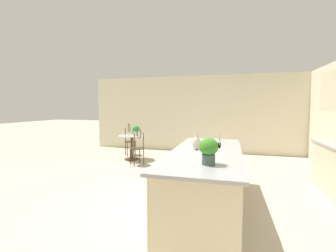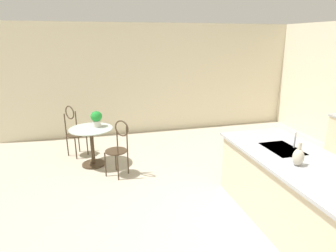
# 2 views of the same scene
# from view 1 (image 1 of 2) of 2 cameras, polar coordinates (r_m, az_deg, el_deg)

# --- Properties ---
(ground_plane) EXTENTS (40.00, 40.00, 0.00)m
(ground_plane) POSITION_cam_1_polar(r_m,az_deg,el_deg) (4.29, -1.99, -17.05)
(ground_plane) COLOR #B2A893
(wall_left_window) EXTENTS (0.12, 7.80, 2.70)m
(wall_left_window) POSITION_cam_1_polar(r_m,az_deg,el_deg) (8.15, 6.98, 3.05)
(wall_left_window) COLOR beige
(wall_left_window) RESTS_ON ground
(kitchen_island) EXTENTS (2.80, 1.06, 0.92)m
(kitchen_island) POSITION_cam_1_polar(r_m,az_deg,el_deg) (3.70, 9.56, -13.13)
(kitchen_island) COLOR beige
(kitchen_island) RESTS_ON ground
(bistro_table) EXTENTS (0.80, 0.80, 0.74)m
(bistro_table) POSITION_cam_1_polar(r_m,az_deg,el_deg) (6.95, -9.17, -4.78)
(bistro_table) COLOR #3D2D1E
(bistro_table) RESTS_ON ground
(chair_near_window) EXTENTS (0.54, 0.54, 1.04)m
(chair_near_window) POSITION_cam_1_polar(r_m,az_deg,el_deg) (6.22, -7.69, -4.71)
(chair_near_window) COLOR #3D2D1E
(chair_near_window) RESTS_ON ground
(chair_by_island) EXTENTS (0.53, 0.53, 1.04)m
(chair_by_island) POSITION_cam_1_polar(r_m,az_deg,el_deg) (7.62, -9.62, -2.98)
(chair_by_island) COLOR #3D2D1E
(chair_by_island) RESTS_ON ground
(sink_faucet) EXTENTS (0.02, 0.02, 0.22)m
(sink_faucet) POSITION_cam_1_polar(r_m,az_deg,el_deg) (4.09, 12.97, -3.29)
(sink_faucet) COLOR #B2B5BA
(sink_faucet) RESTS_ON kitchen_island
(potted_plant_on_table) EXTENTS (0.21, 0.21, 0.30)m
(potted_plant_on_table) POSITION_cam_1_polar(r_m,az_deg,el_deg) (6.91, -8.08, -0.92)
(potted_plant_on_table) COLOR beige
(potted_plant_on_table) RESTS_ON bistro_table
(potted_plant_counter_far) EXTENTS (0.23, 0.23, 0.32)m
(potted_plant_counter_far) POSITION_cam_1_polar(r_m,az_deg,el_deg) (2.71, 10.23, -5.82)
(potted_plant_counter_far) COLOR #385147
(potted_plant_counter_far) RESTS_ON kitchen_island
(vase_on_counter) EXTENTS (0.13, 0.13, 0.29)m
(vase_on_counter) POSITION_cam_1_polar(r_m,az_deg,el_deg) (3.63, 7.18, -4.23)
(vase_on_counter) COLOR #BCB29E
(vase_on_counter) RESTS_ON kitchen_island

